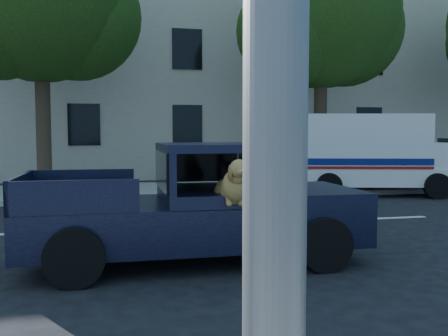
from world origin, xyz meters
name	(u,v)px	position (x,y,z in m)	size (l,w,h in m)	color
ground	(265,271)	(0.00, 0.00, 0.00)	(120.00, 120.00, 0.00)	black
far_sidewalk	(177,190)	(0.00, 9.20, 0.07)	(60.00, 4.00, 0.15)	gray
lane_stripes	(307,222)	(2.00, 3.40, 0.01)	(21.60, 0.14, 0.01)	silver
street_tree_left	(42,4)	(-3.97, 9.62, 5.71)	(6.00, 5.20, 8.60)	#332619
street_tree_mid	(322,20)	(5.03, 9.62, 5.71)	(6.00, 5.20, 8.60)	#332619
building_main	(220,77)	(3.00, 16.50, 4.50)	(26.00, 6.00, 9.00)	beige
pickup_truck	(190,222)	(-0.93, 0.72, 0.58)	(4.83, 2.47, 1.72)	black
mail_truck	(372,160)	(5.75, 7.41, 1.06)	(4.81, 3.19, 2.43)	silver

